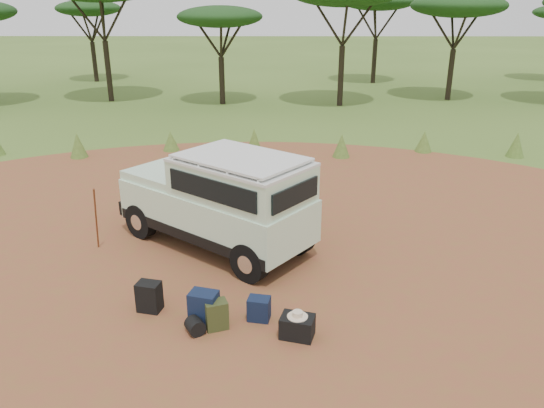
{
  "coord_description": "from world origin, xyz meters",
  "views": [
    {
      "loc": [
        0.75,
        -9.2,
        5.12
      ],
      "look_at": [
        0.67,
        1.37,
        1.0
      ],
      "focal_mm": 35.0,
      "sensor_mm": 36.0,
      "label": 1
    }
  ],
  "objects_px": {
    "backpack_olive": "(216,315)",
    "safari_vehicle": "(220,202)",
    "backpack_navy": "(204,308)",
    "walking_staff": "(96,219)",
    "hard_case": "(297,327)",
    "backpack_black": "(149,297)",
    "duffel_navy": "(259,309)"
  },
  "relations": [
    {
      "from": "walking_staff",
      "to": "hard_case",
      "type": "distance_m",
      "value": 5.21
    },
    {
      "from": "backpack_black",
      "to": "backpack_navy",
      "type": "bearing_deg",
      "value": -8.76
    },
    {
      "from": "duffel_navy",
      "to": "hard_case",
      "type": "height_order",
      "value": "duffel_navy"
    },
    {
      "from": "walking_staff",
      "to": "backpack_navy",
      "type": "bearing_deg",
      "value": -74.44
    },
    {
      "from": "backpack_black",
      "to": "walking_staff",
      "type": "bearing_deg",
      "value": 137.85
    },
    {
      "from": "safari_vehicle",
      "to": "backpack_navy",
      "type": "relative_size",
      "value": 7.61
    },
    {
      "from": "backpack_black",
      "to": "duffel_navy",
      "type": "xyz_separation_m",
      "value": [
        1.92,
        -0.27,
        -0.06
      ]
    },
    {
      "from": "walking_staff",
      "to": "duffel_navy",
      "type": "height_order",
      "value": "walking_staff"
    },
    {
      "from": "walking_staff",
      "to": "backpack_black",
      "type": "height_order",
      "value": "walking_staff"
    },
    {
      "from": "duffel_navy",
      "to": "backpack_olive",
      "type": "bearing_deg",
      "value": -148.83
    },
    {
      "from": "safari_vehicle",
      "to": "duffel_navy",
      "type": "relative_size",
      "value": 11.01
    },
    {
      "from": "backpack_navy",
      "to": "safari_vehicle",
      "type": "bearing_deg",
      "value": 105.45
    },
    {
      "from": "backpack_navy",
      "to": "hard_case",
      "type": "xyz_separation_m",
      "value": [
        1.54,
        -0.35,
        -0.11
      ]
    },
    {
      "from": "backpack_navy",
      "to": "backpack_black",
      "type": "bearing_deg",
      "value": 173.54
    },
    {
      "from": "hard_case",
      "to": "walking_staff",
      "type": "bearing_deg",
      "value": 158.78
    },
    {
      "from": "backpack_olive",
      "to": "hard_case",
      "type": "height_order",
      "value": "backpack_olive"
    },
    {
      "from": "backpack_black",
      "to": "backpack_navy",
      "type": "height_order",
      "value": "backpack_navy"
    },
    {
      "from": "backpack_navy",
      "to": "hard_case",
      "type": "bearing_deg",
      "value": 2.65
    },
    {
      "from": "backpack_navy",
      "to": "backpack_olive",
      "type": "height_order",
      "value": "backpack_navy"
    },
    {
      "from": "backpack_navy",
      "to": "duffel_navy",
      "type": "relative_size",
      "value": 1.45
    },
    {
      "from": "safari_vehicle",
      "to": "backpack_black",
      "type": "relative_size",
      "value": 8.4
    },
    {
      "from": "backpack_navy",
      "to": "duffel_navy",
      "type": "distance_m",
      "value": 0.93
    },
    {
      "from": "backpack_black",
      "to": "backpack_olive",
      "type": "distance_m",
      "value": 1.33
    },
    {
      "from": "backpack_olive",
      "to": "safari_vehicle",
      "type": "bearing_deg",
      "value": 73.69
    },
    {
      "from": "hard_case",
      "to": "duffel_navy",
      "type": "bearing_deg",
      "value": 157.6
    },
    {
      "from": "backpack_navy",
      "to": "backpack_olive",
      "type": "xyz_separation_m",
      "value": [
        0.22,
        -0.12,
        -0.05
      ]
    },
    {
      "from": "safari_vehicle",
      "to": "backpack_navy",
      "type": "distance_m",
      "value": 3.07
    },
    {
      "from": "safari_vehicle",
      "to": "backpack_navy",
      "type": "xyz_separation_m",
      "value": [
        -0.01,
        -2.98,
        -0.75
      ]
    },
    {
      "from": "backpack_black",
      "to": "backpack_navy",
      "type": "xyz_separation_m",
      "value": [
        1.01,
        -0.41,
        0.03
      ]
    },
    {
      "from": "safari_vehicle",
      "to": "walking_staff",
      "type": "xyz_separation_m",
      "value": [
        -2.62,
        -0.24,
        -0.3
      ]
    },
    {
      "from": "safari_vehicle",
      "to": "hard_case",
      "type": "height_order",
      "value": "safari_vehicle"
    },
    {
      "from": "walking_staff",
      "to": "backpack_black",
      "type": "xyz_separation_m",
      "value": [
        1.61,
        -2.33,
        -0.47
      ]
    }
  ]
}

